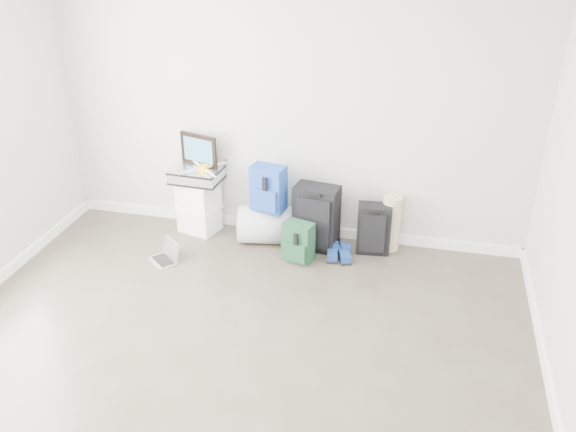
% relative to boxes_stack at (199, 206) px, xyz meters
% --- Properties ---
extents(ground, '(5.00, 5.00, 0.00)m').
position_rel_boxes_stack_xyz_m(ground, '(0.88, -2.31, -0.27)').
color(ground, '#3E382D').
rests_on(ground, ground).
extents(room_envelope, '(4.52, 5.02, 2.71)m').
position_rel_boxes_stack_xyz_m(room_envelope, '(0.88, -2.30, 1.45)').
color(room_envelope, beige).
rests_on(room_envelope, ground).
extents(boxes_stack, '(0.45, 0.40, 0.54)m').
position_rel_boxes_stack_xyz_m(boxes_stack, '(0.00, 0.00, 0.00)').
color(boxes_stack, white).
rests_on(boxes_stack, ground).
extents(briefcase, '(0.49, 0.37, 0.14)m').
position_rel_boxes_stack_xyz_m(briefcase, '(0.00, 0.00, 0.34)').
color(briefcase, '#B2B2B7').
rests_on(briefcase, boxes_stack).
extents(painting, '(0.40, 0.15, 0.31)m').
position_rel_boxes_stack_xyz_m(painting, '(0.00, 0.10, 0.56)').
color(painting, black).
rests_on(painting, briefcase).
extents(drone, '(0.39, 0.39, 0.05)m').
position_rel_boxes_stack_xyz_m(drone, '(0.08, -0.02, 0.43)').
color(drone, yellow).
rests_on(drone, briefcase).
extents(duffel_bag, '(0.64, 0.46, 0.36)m').
position_rel_boxes_stack_xyz_m(duffel_bag, '(0.75, -0.07, -0.09)').
color(duffel_bag, '#96999F').
rests_on(duffel_bag, ground).
extents(blue_backpack, '(0.34, 0.28, 0.44)m').
position_rel_boxes_stack_xyz_m(blue_backpack, '(0.75, -0.10, 0.30)').
color(blue_backpack, navy).
rests_on(blue_backpack, duffel_bag).
extents(large_suitcase, '(0.44, 0.32, 0.63)m').
position_rel_boxes_stack_xyz_m(large_suitcase, '(1.20, -0.07, 0.05)').
color(large_suitcase, black).
rests_on(large_suitcase, ground).
extents(green_backpack, '(0.31, 0.26, 0.38)m').
position_rel_boxes_stack_xyz_m(green_backpack, '(1.09, -0.34, -0.09)').
color(green_backpack, '#163D27').
rests_on(green_backpack, ground).
extents(carry_on, '(0.33, 0.23, 0.49)m').
position_rel_boxes_stack_xyz_m(carry_on, '(1.74, -0.03, -0.03)').
color(carry_on, black).
rests_on(carry_on, ground).
extents(shoes, '(0.27, 0.27, 0.08)m').
position_rel_boxes_stack_xyz_m(shoes, '(1.45, -0.23, -0.23)').
color(shoes, black).
rests_on(shoes, ground).
extents(rolled_rug, '(0.18, 0.18, 0.55)m').
position_rel_boxes_stack_xyz_m(rolled_rug, '(1.89, 0.07, 0.00)').
color(rolled_rug, tan).
rests_on(rolled_rug, ground).
extents(laptop, '(0.33, 0.32, 0.19)m').
position_rel_boxes_stack_xyz_m(laptop, '(-0.10, -0.63, -0.22)').
color(laptop, silver).
rests_on(laptop, ground).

